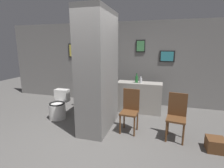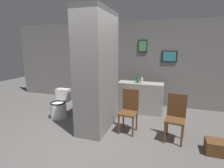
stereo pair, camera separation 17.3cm
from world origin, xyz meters
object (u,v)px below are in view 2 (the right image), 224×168
at_px(chair_near_pillar, 129,109).
at_px(chair_by_doorway, 176,116).
at_px(bicycle, 100,96).
at_px(toilet, 60,106).
at_px(bottle_tall, 138,79).

height_order(chair_near_pillar, chair_by_doorway, same).
relative_size(chair_by_doorway, bicycle, 0.55).
relative_size(chair_near_pillar, chair_by_doorway, 1.00).
bearing_deg(chair_by_doorway, bicycle, 157.27).
relative_size(chair_near_pillar, bicycle, 0.55).
xyz_separation_m(toilet, bottle_tall, (1.89, 0.97, 0.66)).
bearing_deg(chair_by_doorway, toilet, -178.13).
distance_m(chair_near_pillar, bottle_tall, 1.26).
distance_m(chair_by_doorway, bottle_tall, 1.66).
bearing_deg(chair_near_pillar, chair_by_doorway, -0.48).
height_order(toilet, bottle_tall, bottle_tall).
xyz_separation_m(chair_near_pillar, bicycle, (-1.14, 1.14, -0.13)).
bearing_deg(chair_by_doorway, chair_near_pillar, -177.09).
distance_m(toilet, bottle_tall, 2.22).
distance_m(chair_by_doorway, bicycle, 2.43).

